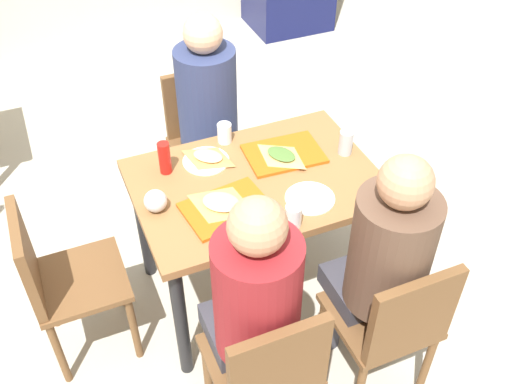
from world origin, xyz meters
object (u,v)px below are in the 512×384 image
chair_near_left (268,369)px  foil_bundle (155,201)px  chair_left_end (58,277)px  pizza_slice_c (208,157)px  chair_far_side (204,134)px  pizza_slice_a (221,203)px  soda_can (346,142)px  plastic_cup_b (293,216)px  tray_red_far (284,154)px  person_in_red (253,301)px  chair_near_right (393,322)px  condiment_bottle (165,158)px  pizza_slice_b (281,155)px  paper_plate_near_edge (310,198)px  tray_red_near (227,208)px  main_table (256,197)px  plastic_cup_a (224,133)px  person_far_side (210,110)px  person_in_brown_jacket (383,257)px  paper_plate_center (206,161)px

chair_near_left → foil_bundle: chair_near_left is taller
chair_left_end → pizza_slice_c: size_ratio=3.49×
chair_far_side → pizza_slice_a: size_ratio=2.96×
pizza_slice_a → soda_can: bearing=11.1°
plastic_cup_b → pizza_slice_c: bearing=108.0°
chair_near_left → pizza_slice_a: 0.72m
tray_red_far → plastic_cup_b: 0.48m
plastic_cup_b → person_in_red: bearing=-135.3°
chair_near_right → condiment_bottle: bearing=122.9°
soda_can → foil_bundle: bearing=-177.6°
person_in_red → pizza_slice_b: person_in_red is taller
tray_red_far → pizza_slice_c: bearing=163.0°
paper_plate_near_edge → chair_left_end: bearing=169.0°
tray_red_near → plastic_cup_b: bearing=-41.3°
paper_plate_near_edge → pizza_slice_b: bearing=89.6°
soda_can → foil_bundle: soda_can is taller
main_table → pizza_slice_c: bearing=124.4°
person_in_red → plastic_cup_a: person_in_red is taller
tray_red_near → condiment_bottle: (-0.17, 0.35, 0.07)m
chair_left_end → plastic_cup_a: size_ratio=8.61×
main_table → pizza_slice_a: size_ratio=3.81×
chair_near_right → person_far_side: (-0.28, 1.41, 0.25)m
chair_near_right → soda_can: size_ratio=7.06×
chair_near_right → person_in_brown_jacket: size_ratio=0.68×
chair_near_right → person_in_red: bearing=165.8°
chair_left_end → condiment_bottle: (0.58, 0.21, 0.33)m
person_in_red → person_in_brown_jacket: size_ratio=1.00×
person_in_red → plastic_cup_b: (0.31, 0.30, 0.05)m
main_table → chair_near_right: bearing=-70.2°
pizza_slice_a → person_far_side: bearing=74.2°
chair_near_right → chair_far_side: bearing=100.2°
plastic_cup_a → foil_bundle: 0.57m
foil_bundle → plastic_cup_b: bearing=-32.0°
pizza_slice_a → main_table: bearing=28.4°
chair_left_end → chair_near_left: bearing=-49.5°
chair_far_side → plastic_cup_b: (0.03, -1.10, 0.30)m
chair_near_left → condiment_bottle: (-0.08, 0.99, 0.33)m
chair_near_right → pizza_slice_c: size_ratio=3.49×
person_in_red → foil_bundle: bearing=107.6°
plastic_cup_b → person_far_side: bearing=91.6°
condiment_bottle → person_far_side: bearing=49.2°
pizza_slice_b → tray_red_far: bearing=44.2°
paper_plate_center → paper_plate_near_edge: same height
person_in_brown_jacket → tray_red_far: size_ratio=3.53×
main_table → foil_bundle: foil_bundle is taller
chair_far_side → person_in_brown_jacket: person_in_brown_jacket is taller
person_in_brown_jacket → paper_plate_center: size_ratio=5.78×
condiment_bottle → foil_bundle: bearing=-115.4°
chair_left_end → pizza_slice_b: chair_left_end is taller
paper_plate_center → plastic_cup_b: (0.19, -0.55, 0.05)m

